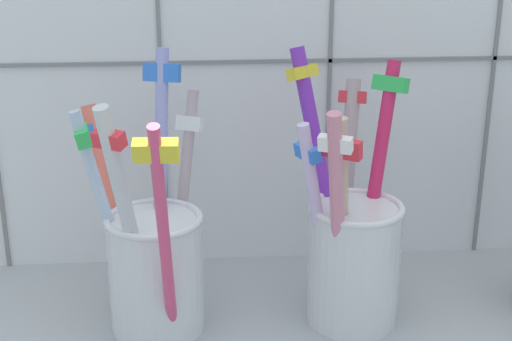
{
  "coord_description": "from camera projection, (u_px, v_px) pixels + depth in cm",
  "views": [
    {
      "loc": [
        -3.48,
        -44.73,
        29.79
      ],
      "look_at": [
        0.0,
        0.84,
        13.28
      ],
      "focal_mm": 52.65,
      "sensor_mm": 36.0,
      "label": 1
    }
  ],
  "objects": [
    {
      "name": "tile_wall_back",
      "position": [
        245.0,
        4.0,
        0.56
      ],
      "size": [
        64.0,
        2.2,
        45.0
      ],
      "color": "white",
      "rests_on": "ground"
    },
    {
      "name": "toothbrush_cup_right",
      "position": [
        351.0,
        246.0,
        0.51
      ],
      "size": [
        8.36,
        11.99,
        18.55
      ],
      "color": "silver",
      "rests_on": "counter_slab"
    },
    {
      "name": "counter_slab",
      "position": [
        257.0,
        341.0,
        0.52
      ],
      "size": [
        64.0,
        22.0,
        2.0
      ],
      "primitive_type": "cube",
      "color": "#9EA3A8",
      "rests_on": "ground"
    },
    {
      "name": "toothbrush_cup_left",
      "position": [
        153.0,
        258.0,
        0.5
      ],
      "size": [
        8.62,
        15.12,
        18.77
      ],
      "color": "silver",
      "rests_on": "counter_slab"
    }
  ]
}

